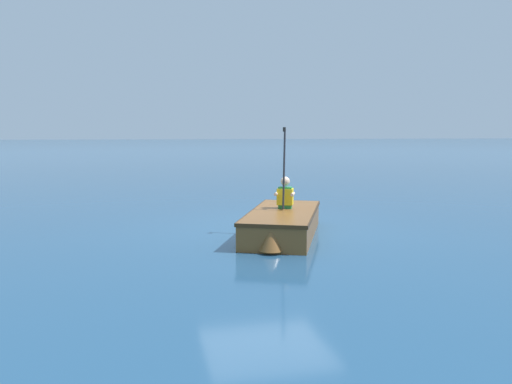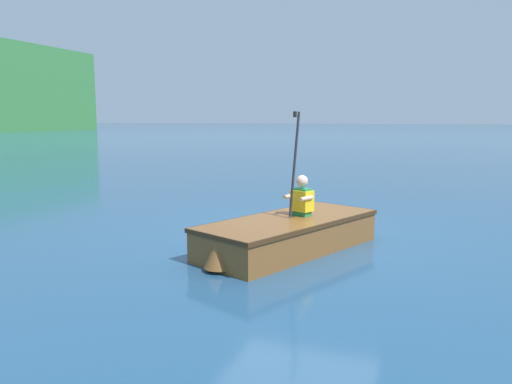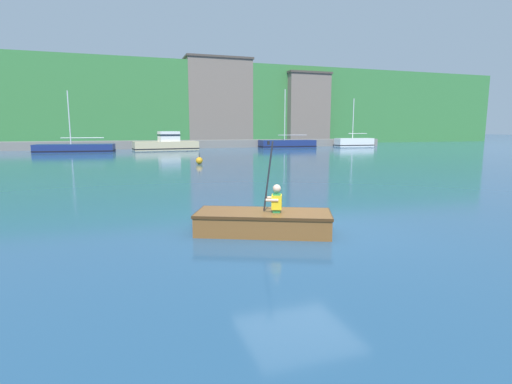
{
  "view_description": "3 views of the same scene",
  "coord_description": "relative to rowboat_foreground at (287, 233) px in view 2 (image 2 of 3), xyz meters",
  "views": [
    {
      "loc": [
        -9.39,
        2.38,
        1.84
      ],
      "look_at": [
        -0.86,
        0.41,
        0.81
      ],
      "focal_mm": 35.0,
      "sensor_mm": 36.0,
      "label": 1
    },
    {
      "loc": [
        -7.51,
        -1.97,
        1.87
      ],
      "look_at": [
        -0.86,
        0.41,
        0.81
      ],
      "focal_mm": 35.0,
      "sensor_mm": 36.0,
      "label": 2
    },
    {
      "loc": [
        -3.62,
        -7.9,
        2.19
      ],
      "look_at": [
        -0.86,
        0.41,
        0.81
      ],
      "focal_mm": 28.0,
      "sensor_mm": 36.0,
      "label": 3
    }
  ],
  "objects": [
    {
      "name": "person_paddler",
      "position": [
        0.29,
        -0.13,
        0.48
      ],
      "size": [
        0.43,
        0.43,
        1.49
      ],
      "color": "#267F3F",
      "rests_on": "rowboat_foreground"
    },
    {
      "name": "ground_plane",
      "position": [
        0.9,
        0.08,
        -0.26
      ],
      "size": [
        300.0,
        300.0,
        0.0
      ],
      "primitive_type": "plane",
      "color": "navy"
    },
    {
      "name": "rowboat_foreground",
      "position": [
        0.0,
        0.0,
        0.0
      ],
      "size": [
        3.06,
        2.19,
        0.46
      ],
      "color": "brown",
      "rests_on": "ground"
    }
  ]
}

